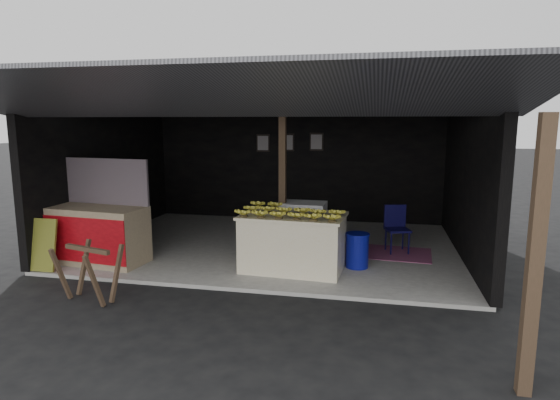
% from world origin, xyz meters
% --- Properties ---
extents(ground, '(80.00, 80.00, 0.00)m').
position_xyz_m(ground, '(0.00, 0.00, 0.00)').
color(ground, black).
rests_on(ground, ground).
extents(concrete_slab, '(7.00, 5.00, 0.06)m').
position_xyz_m(concrete_slab, '(0.00, 2.50, 0.03)').
color(concrete_slab, gray).
rests_on(concrete_slab, ground).
extents(shophouse, '(7.40, 7.29, 3.02)m').
position_xyz_m(shophouse, '(0.00, 2.82, 2.10)').
color(shophouse, black).
rests_on(shophouse, ground).
extents(banana_table, '(1.70, 1.11, 0.90)m').
position_xyz_m(banana_table, '(0.65, 1.02, 0.51)').
color(banana_table, silver).
rests_on(banana_table, concrete_slab).
extents(banana_pile, '(1.57, 1.01, 0.18)m').
position_xyz_m(banana_pile, '(0.65, 1.02, 1.05)').
color(banana_pile, gold).
rests_on(banana_pile, banana_table).
extents(white_crate, '(0.86, 0.61, 0.94)m').
position_xyz_m(white_crate, '(0.64, 1.99, 0.53)').
color(white_crate, white).
rests_on(white_crate, concrete_slab).
extents(neighbor_stall, '(1.75, 0.93, 1.74)m').
position_xyz_m(neighbor_stall, '(-2.68, 0.74, 0.58)').
color(neighbor_stall, '#998466').
rests_on(neighbor_stall, concrete_slab).
extents(green_signboard, '(0.56, 0.22, 0.83)m').
position_xyz_m(green_signboard, '(-3.30, 0.14, 0.48)').
color(green_signboard, black).
rests_on(green_signboard, concrete_slab).
extents(sawhorse, '(0.83, 0.82, 0.77)m').
position_xyz_m(sawhorse, '(-1.83, -0.76, 0.48)').
color(sawhorse, '#463223').
rests_on(sawhorse, ground).
extents(water_barrel, '(0.37, 0.37, 0.54)m').
position_xyz_m(water_barrel, '(1.66, 1.35, 0.33)').
color(water_barrel, navy).
rests_on(water_barrel, concrete_slab).
extents(plastic_chair, '(0.50, 0.50, 0.86)m').
position_xyz_m(plastic_chair, '(2.31, 2.47, 0.56)').
color(plastic_chair, '#0C0935').
rests_on(plastic_chair, concrete_slab).
extents(magenta_rug, '(1.58, 1.12, 0.01)m').
position_xyz_m(magenta_rug, '(2.18, 2.32, 0.07)').
color(magenta_rug, '#771A4E').
rests_on(magenta_rug, concrete_slab).
extents(picture_frames, '(1.62, 0.04, 0.46)m').
position_xyz_m(picture_frames, '(-0.17, 4.89, 1.93)').
color(picture_frames, black).
rests_on(picture_frames, shophouse).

